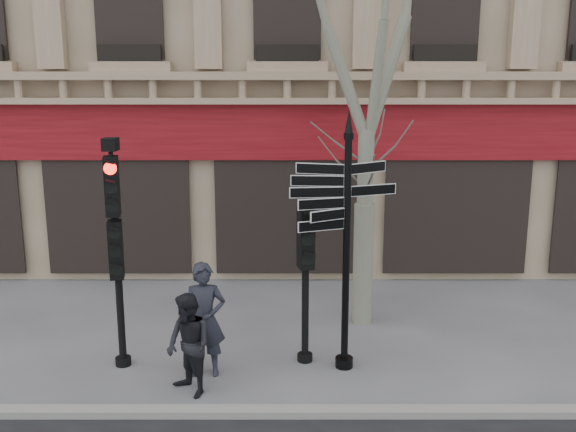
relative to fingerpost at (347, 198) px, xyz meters
name	(u,v)px	position (x,y,z in m)	size (l,w,h in m)	color
ground	(287,372)	(-0.97, -0.21, -2.94)	(80.00, 80.00, 0.00)	#57575B
kerb	(287,412)	(-0.97, -1.61, -2.88)	(80.00, 0.25, 0.12)	gray
fingerpost	(347,198)	(0.00, 0.00, 0.00)	(2.14, 2.14, 4.37)	black
traffic_signal_main	(115,226)	(-3.79, 0.07, -0.48)	(0.48, 0.38, 3.90)	black
traffic_signal_secondary	(306,255)	(-0.66, 0.24, -1.01)	(0.52, 0.42, 2.76)	black
pedestrian_a	(204,320)	(-2.32, -0.27, -1.98)	(0.70, 0.46, 1.92)	#21232C
pedestrian_b	(189,345)	(-2.49, -0.94, -2.13)	(0.79, 0.61, 1.62)	black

